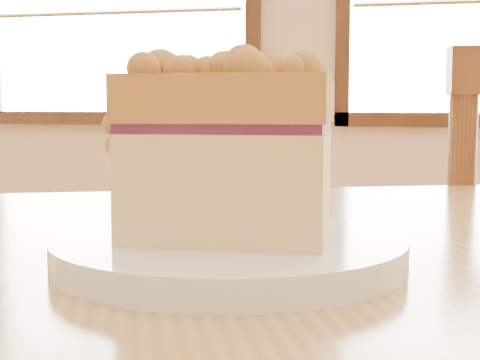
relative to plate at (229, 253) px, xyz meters
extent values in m
cube|color=#3A1E10|center=(-1.66, 3.77, 0.00)|extent=(1.76, 0.06, 0.08)
cube|color=brown|center=(-1.66, 3.74, 0.64)|extent=(1.56, 0.05, 0.03)
cylinder|color=brown|center=(0.17, 0.53, -0.08)|extent=(0.04, 0.04, 0.46)
cylinder|color=white|center=(0.00, 0.00, 0.00)|extent=(0.22, 0.22, 0.02)
cylinder|color=white|center=(0.00, 0.00, 0.00)|extent=(0.15, 0.15, 0.01)
cube|color=tan|center=(0.00, 0.00, 0.04)|extent=(0.13, 0.10, 0.07)
cube|color=#4B152F|center=(0.00, 0.00, 0.08)|extent=(0.13, 0.10, 0.01)
cube|color=#A36333|center=(0.00, 0.00, 0.10)|extent=(0.13, 0.10, 0.03)
sphere|color=#A36333|center=(0.01, -0.02, 0.11)|extent=(0.01, 0.01, 0.01)
sphere|color=#A36333|center=(0.05, 0.00, 0.11)|extent=(0.01, 0.01, 0.01)
sphere|color=#A36333|center=(-0.01, 0.02, 0.12)|extent=(0.02, 0.02, 0.02)
sphere|color=#A36333|center=(-0.03, -0.01, 0.12)|extent=(0.02, 0.02, 0.02)
sphere|color=#A36333|center=(0.00, 0.04, 0.11)|extent=(0.02, 0.02, 0.02)
sphere|color=#A36333|center=(-0.01, -0.02, 0.11)|extent=(0.02, 0.02, 0.02)
sphere|color=#A36333|center=(0.00, -0.02, 0.11)|extent=(0.02, 0.02, 0.02)
sphere|color=#A36333|center=(-0.05, 0.02, 0.11)|extent=(0.02, 0.02, 0.02)
sphere|color=#A36333|center=(0.02, -0.03, 0.11)|extent=(0.01, 0.01, 0.01)
sphere|color=#A36333|center=(0.02, 0.00, 0.12)|extent=(0.02, 0.02, 0.02)
sphere|color=#A36333|center=(-0.05, -0.01, 0.12)|extent=(0.02, 0.02, 0.02)
sphere|color=#A36333|center=(-0.03, 0.03, 0.12)|extent=(0.02, 0.02, 0.02)
sphere|color=#A36333|center=(0.03, 0.04, 0.12)|extent=(0.02, 0.02, 0.02)
sphere|color=#A36333|center=(-0.03, 0.02, 0.12)|extent=(0.02, 0.02, 0.02)
sphere|color=#A36333|center=(-0.01, 0.02, 0.12)|extent=(0.02, 0.02, 0.02)
sphere|color=#A36333|center=(0.04, -0.01, 0.11)|extent=(0.01, 0.01, 0.01)
sphere|color=#A36333|center=(-0.01, 0.00, 0.12)|extent=(0.02, 0.02, 0.02)
sphere|color=#A36333|center=(0.05, 0.03, 0.11)|extent=(0.02, 0.02, 0.02)
sphere|color=#A36333|center=(0.01, 0.00, 0.11)|extent=(0.02, 0.02, 0.02)
sphere|color=#A36333|center=(-0.01, 0.01, 0.11)|extent=(0.02, 0.02, 0.02)
sphere|color=#A36333|center=(0.02, 0.03, 0.11)|extent=(0.01, 0.01, 0.01)
sphere|color=#A36333|center=(-0.01, -0.02, 0.12)|extent=(0.03, 0.03, 0.03)
sphere|color=#A36333|center=(-0.07, 0.00, 0.06)|extent=(0.02, 0.02, 0.02)
sphere|color=#A36333|center=(-0.07, 0.00, 0.06)|extent=(0.02, 0.02, 0.02)
sphere|color=#A36333|center=(-0.06, 0.01, 0.09)|extent=(0.01, 0.01, 0.01)
sphere|color=#A36333|center=(-0.06, -0.01, 0.07)|extent=(0.01, 0.01, 0.01)
sphere|color=#A36333|center=(-0.07, 0.02, 0.10)|extent=(0.01, 0.01, 0.01)
sphere|color=#A36333|center=(-0.06, 0.02, 0.06)|extent=(0.01, 0.01, 0.01)
camera|label=1|loc=(0.11, -0.44, 0.09)|focal=55.00mm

